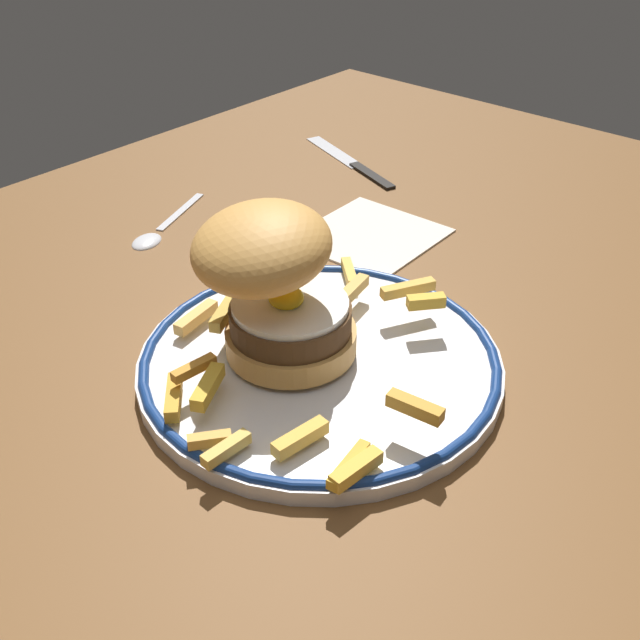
# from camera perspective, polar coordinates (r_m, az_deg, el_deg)

# --- Properties ---
(ground_plane) EXTENTS (1.34, 0.89, 0.04)m
(ground_plane) POSITION_cam_1_polar(r_m,az_deg,el_deg) (0.59, -5.78, -5.87)
(ground_plane) COLOR brown
(dinner_plate) EXTENTS (0.27, 0.27, 0.02)m
(dinner_plate) POSITION_cam_1_polar(r_m,az_deg,el_deg) (0.58, -0.00, -3.10)
(dinner_plate) COLOR silver
(dinner_plate) RESTS_ON ground_plane
(burger) EXTENTS (0.11, 0.12, 0.12)m
(burger) POSITION_cam_1_polar(r_m,az_deg,el_deg) (0.55, -3.45, 2.82)
(burger) COLOR #D79B4C
(burger) RESTS_ON dinner_plate
(fries_pile) EXTENTS (0.25, 0.23, 0.03)m
(fries_pile) POSITION_cam_1_polar(r_m,az_deg,el_deg) (0.55, -2.30, -2.79)
(fries_pile) COLOR #EBAF4F
(fries_pile) RESTS_ON dinner_plate
(knife) EXTENTS (0.07, 0.17, 0.01)m
(knife) POSITION_cam_1_polar(r_m,az_deg,el_deg) (0.92, 2.68, 11.50)
(knife) COLOR black
(knife) RESTS_ON ground_plane
(spoon) EXTENTS (0.13, 0.07, 0.01)m
(spoon) POSITION_cam_1_polar(r_m,az_deg,el_deg) (0.78, -12.26, 6.41)
(spoon) COLOR silver
(spoon) RESTS_ON ground_plane
(napkin) EXTENTS (0.13, 0.12, 0.00)m
(napkin) POSITION_cam_1_polar(r_m,az_deg,el_deg) (0.76, 3.75, 6.37)
(napkin) COLOR silver
(napkin) RESTS_ON ground_plane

